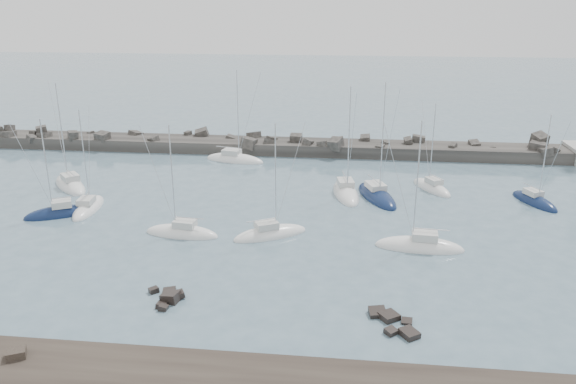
% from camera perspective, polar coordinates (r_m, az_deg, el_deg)
% --- Properties ---
extents(ground, '(400.00, 400.00, 0.00)m').
position_cam_1_polar(ground, '(54.46, -5.53, -6.25)').
color(ground, slate).
rests_on(ground, ground).
extents(rock_cluster_near, '(3.45, 3.43, 1.25)m').
position_cam_1_polar(rock_cluster_near, '(47.41, -12.07, -10.45)').
color(rock_cluster_near, black).
rests_on(rock_cluster_near, ground).
extents(rock_cluster_far, '(3.76, 4.27, 1.16)m').
position_cam_1_polar(rock_cluster_far, '(44.19, 10.53, -12.96)').
color(rock_cluster_far, black).
rests_on(rock_cluster_far, ground).
extents(breakwater, '(115.00, 7.42, 5.53)m').
position_cam_1_polar(breakwater, '(90.99, -5.53, 4.42)').
color(breakwater, '#2E2C29').
rests_on(breakwater, ground).
extents(sailboat_1, '(8.20, 8.61, 14.45)m').
position_cam_1_polar(sailboat_1, '(78.28, -21.23, 0.61)').
color(sailboat_1, white).
rests_on(sailboat_1, ground).
extents(sailboat_2, '(7.70, 5.66, 12.16)m').
position_cam_1_polar(sailboat_2, '(68.41, -22.19, -2.10)').
color(sailboat_2, '#101E43').
rests_on(sailboat_2, ground).
extents(sailboat_3, '(3.18, 8.11, 12.56)m').
position_cam_1_polar(sailboat_3, '(69.13, -19.62, -1.58)').
color(sailboat_3, white).
rests_on(sailboat_3, ground).
extents(sailboat_4, '(9.67, 4.83, 14.64)m').
position_cam_1_polar(sailboat_4, '(85.10, -5.45, 3.26)').
color(sailboat_4, white).
rests_on(sailboat_4, ground).
extents(sailboat_5, '(8.09, 3.26, 12.60)m').
position_cam_1_polar(sailboat_5, '(59.30, -10.71, -4.17)').
color(sailboat_5, white).
rests_on(sailboat_5, ground).
extents(sailboat_6, '(4.56, 9.65, 14.71)m').
position_cam_1_polar(sailboat_6, '(70.47, 5.90, -0.13)').
color(sailboat_6, white).
rests_on(sailboat_6, ground).
extents(sailboat_7, '(8.18, 6.09, 12.72)m').
position_cam_1_polar(sailboat_7, '(58.07, -1.84, -4.34)').
color(sailboat_7, white).
rests_on(sailboat_7, ground).
extents(sailboat_8, '(6.22, 10.19, 15.31)m').
position_cam_1_polar(sailboat_8, '(69.88, 8.99, -0.45)').
color(sailboat_8, '#101E43').
rests_on(sailboat_8, ground).
extents(sailboat_9, '(8.83, 3.37, 13.79)m').
position_cam_1_polar(sailboat_9, '(56.71, 13.22, -5.46)').
color(sailboat_9, white).
rests_on(sailboat_9, ground).
extents(sailboat_10, '(5.54, 7.66, 11.92)m').
position_cam_1_polar(sailboat_10, '(74.34, 14.38, 0.38)').
color(sailboat_10, white).
rests_on(sailboat_10, ground).
extents(sailboat_13, '(5.06, 7.66, 11.77)m').
position_cam_1_polar(sailboat_13, '(73.43, 23.72, -0.91)').
color(sailboat_13, '#101E43').
rests_on(sailboat_13, ground).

